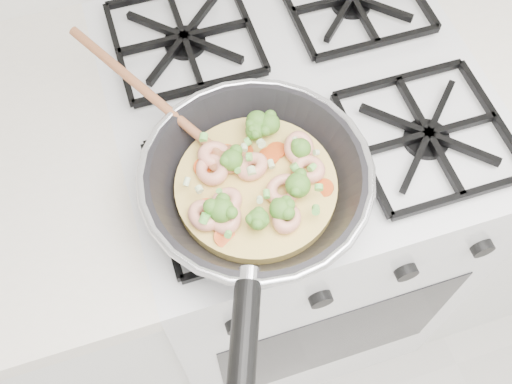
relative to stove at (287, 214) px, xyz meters
name	(u,v)px	position (x,y,z in m)	size (l,w,h in m)	color
stove	(287,214)	(0.00, 0.00, 0.00)	(0.60, 0.60, 0.92)	silver
skillet	(255,184)	(-0.13, -0.17, 0.50)	(0.35, 0.60, 0.10)	black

